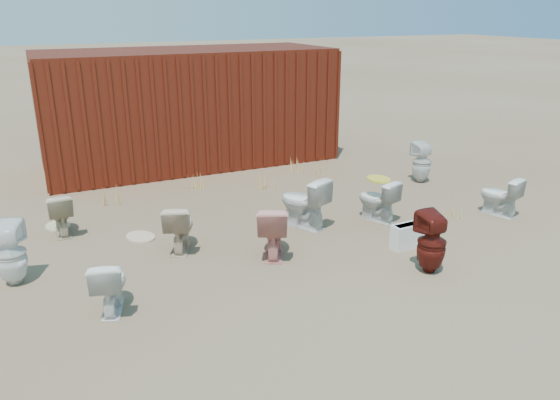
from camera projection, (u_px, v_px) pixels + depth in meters
name	position (u px, v px, depth m)	size (l,w,h in m)	color
ground	(298.00, 250.00, 7.65)	(100.00, 100.00, 0.00)	brown
shipping_container	(188.00, 107.00, 11.68)	(6.00, 2.40, 2.40)	#54190E
toilet_front_a	(110.00, 285.00, 6.02)	(0.36, 0.62, 0.64)	silver
toilet_front_pink	(273.00, 230.00, 7.37)	(0.42, 0.73, 0.74)	#DD8A7F
toilet_front_c	(303.00, 202.00, 8.33)	(0.45, 0.79, 0.80)	silver
toilet_front_maroon	(432.00, 243.00, 6.89)	(0.36, 0.37, 0.81)	#52130E
toilet_front_e	(500.00, 196.00, 8.84)	(0.36, 0.64, 0.65)	silver
toilet_back_a	(11.00, 254.00, 6.58)	(0.36, 0.37, 0.80)	white
toilet_back_beige_left	(60.00, 213.00, 8.09)	(0.36, 0.63, 0.65)	#C0AF8C
toilet_back_beige_right	(179.00, 227.00, 7.55)	(0.38, 0.67, 0.68)	#CDB396
toilet_back_yellowlid	(377.00, 200.00, 8.61)	(0.38, 0.66, 0.67)	silver
toilet_back_e	(422.00, 162.00, 10.52)	(0.36, 0.36, 0.79)	silver
yellow_lid	(379.00, 179.00, 8.49)	(0.34, 0.43, 0.03)	gold
loose_tank	(408.00, 236.00, 7.68)	(0.50, 0.20, 0.35)	silver
loose_lid_near	(140.00, 237.00, 8.05)	(0.38, 0.49, 0.02)	beige
loose_lid_far	(58.00, 226.00, 8.45)	(0.36, 0.47, 0.02)	#C6BE8F
weed_clump_a	(112.00, 194.00, 9.43)	(0.36, 0.36, 0.33)	tan
weed_clump_b	(266.00, 179.00, 10.28)	(0.32, 0.32, 0.32)	tan
weed_clump_c	(319.00, 169.00, 10.94)	(0.36, 0.36, 0.32)	tan
weed_clump_d	(194.00, 181.00, 10.17)	(0.30, 0.30, 0.30)	tan
weed_clump_e	(297.00, 165.00, 11.28)	(0.34, 0.34, 0.28)	tan
weed_clump_f	(450.00, 213.00, 8.75)	(0.28, 0.28, 0.21)	tan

